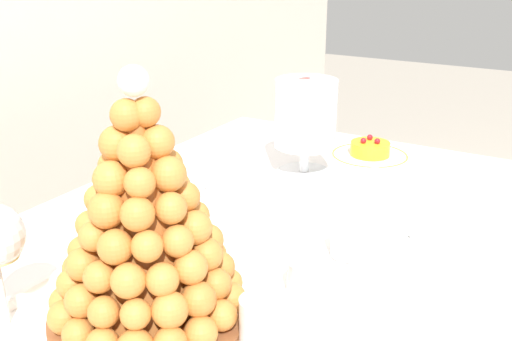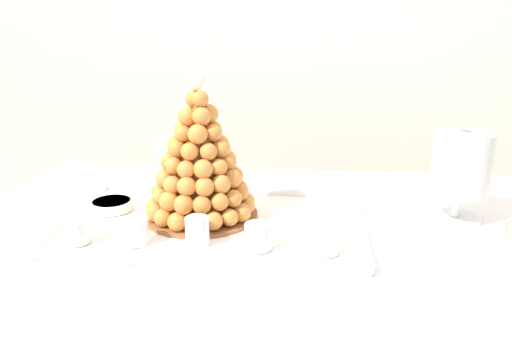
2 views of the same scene
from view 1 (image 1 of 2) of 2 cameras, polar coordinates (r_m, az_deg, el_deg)
The scene contains 8 objects.
buffet_table at distance 1.00m, azimuth -1.84°, elevation -14.37°, with size 1.49×0.91×0.75m.
serving_tray at distance 0.83m, azimuth -6.74°, elevation -13.30°, with size 0.68×0.42×0.02m.
croquembouche at distance 0.76m, azimuth -10.69°, elevation -5.25°, with size 0.27×0.27×0.34m.
dessert_cup_centre at distance 0.75m, azimuth 0.30°, elevation -14.36°, with size 0.05×0.05×0.06m.
dessert_cup_mid_right at distance 0.85m, azimuth 4.91°, elevation -10.36°, with size 0.06×0.06×0.05m.
dessert_cup_right at distance 0.96m, azimuth 8.80°, elevation -6.82°, with size 0.05×0.05×0.05m.
macaron_goblet at distance 1.27m, azimuth 4.79°, elevation 5.33°, with size 0.13×0.13×0.22m.
fruit_tart_plate at distance 1.43m, azimuth 10.85°, elevation 1.74°, with size 0.18×0.18×0.05m.
Camera 1 is at (-0.69, -0.45, 1.21)m, focal length 41.53 mm.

